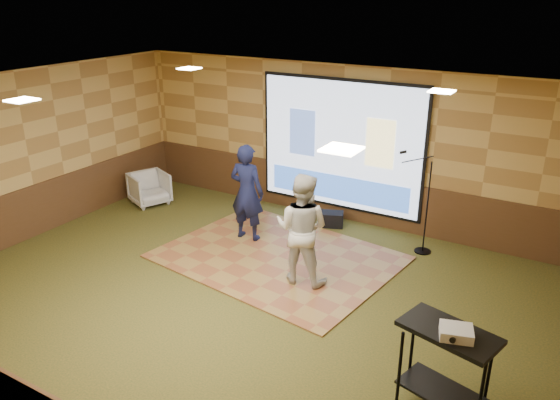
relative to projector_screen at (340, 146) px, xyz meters
The scene contains 17 objects.
ground 3.74m from the projector_screen, 90.00° to the right, with size 9.00×9.00×0.00m, color #2D3819.
room_shell 3.49m from the projector_screen, 90.00° to the right, with size 9.04×7.04×3.02m.
wainscot_back 1.00m from the projector_screen, 90.00° to the left, with size 9.00×0.04×0.95m, color #4C3119.
wainscot_left 5.73m from the projector_screen, 142.51° to the right, with size 0.04×7.00×0.95m, color #4C3119.
projector_screen is the anchor object (origin of this frame).
downlight_nw 3.12m from the projector_screen, 143.35° to the right, with size 0.32×0.32×0.02m, color #FFE7BF.
downlight_ne 3.12m from the projector_screen, 36.65° to the right, with size 0.32×0.32×0.02m, color #FFE7BF.
downlight_sw 5.61m from the projector_screen, 114.02° to the right, with size 0.32×0.32×0.02m, color #FFE7BF.
downlight_se 5.61m from the projector_screen, 65.98° to the right, with size 0.32×0.32×0.02m, color #FFE7BF.
dance_floor 2.54m from the projector_screen, 94.17° to the right, with size 3.75×2.85×0.03m, color olive.
player_left 2.06m from the projector_screen, 120.49° to the right, with size 0.64×0.42×1.76m, color #13183E.
player_right 2.70m from the projector_screen, 77.55° to the right, with size 0.85×0.66×1.75m, color beige.
av_table 5.39m from the projector_screen, 53.26° to the right, with size 0.99×0.52×1.04m.
projector 5.47m from the projector_screen, 53.13° to the right, with size 0.32×0.27×0.11m, color silver.
mic_stand 2.19m from the projector_screen, 18.12° to the right, with size 0.69×0.28×1.77m.
banquet_chair 4.13m from the projector_screen, 160.99° to the right, with size 0.72×0.74×0.68m, color gray.
duffel_bag 1.40m from the projector_screen, 80.95° to the right, with size 0.45×0.30×0.28m, color black.
Camera 1 is at (4.07, -5.76, 4.30)m, focal length 35.00 mm.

